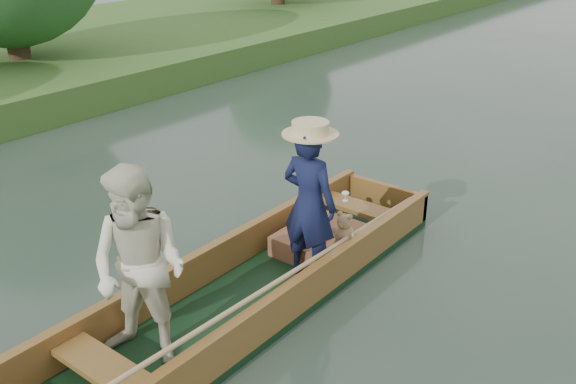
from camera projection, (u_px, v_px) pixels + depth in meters
The scene contains 2 objects.
ground at pixel (249, 305), 6.02m from camera, with size 120.00×120.00×0.00m, color #283D30.
punt at pixel (232, 263), 5.62m from camera, with size 1.12×5.00×1.73m.
Camera 1 is at (3.42, -3.74, 3.43)m, focal length 40.00 mm.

